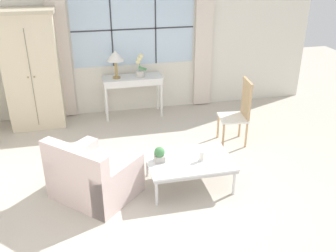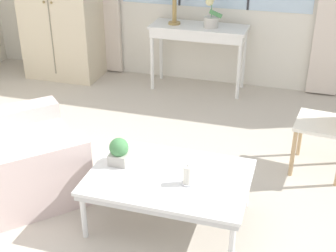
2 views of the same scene
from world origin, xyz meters
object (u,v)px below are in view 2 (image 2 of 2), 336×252
object	(u,v)px
armchair_upholstered	(18,160)
potted_plant_small	(119,151)
potted_orchid	(212,12)
coffee_table	(169,180)
console_table	(199,34)
pillar_candle	(188,176)

from	to	relation	value
armchair_upholstered	potted_plant_small	xyz separation A→B (m)	(0.88, 0.00, 0.22)
potted_orchid	armchair_upholstered	world-z (taller)	potted_orchid
coffee_table	console_table	bearing A→B (deg)	98.88
armchair_upholstered	coffee_table	world-z (taller)	armchair_upholstered
potted_orchid	console_table	bearing A→B (deg)	170.94
console_table	armchair_upholstered	world-z (taller)	armchair_upholstered
console_table	coffee_table	xyz separation A→B (m)	(0.40, -2.56, -0.33)
console_table	pillar_candle	bearing A→B (deg)	-78.16
potted_orchid	potted_plant_small	bearing A→B (deg)	-93.35
armchair_upholstered	pillar_candle	size ratio (longest dim) A/B	8.38
armchair_upholstered	pillar_candle	xyz separation A→B (m)	(1.43, -0.11, 0.19)
coffee_table	pillar_candle	bearing A→B (deg)	-23.80
console_table	potted_plant_small	bearing A→B (deg)	-89.97
pillar_candle	armchair_upholstered	bearing A→B (deg)	175.50
console_table	armchair_upholstered	size ratio (longest dim) A/B	0.88
potted_orchid	armchair_upholstered	distance (m)	2.78
coffee_table	pillar_candle	size ratio (longest dim) A/B	7.46
console_table	pillar_candle	distance (m)	2.70
console_table	potted_plant_small	world-z (taller)	console_table
pillar_candle	potted_orchid	bearing A→B (deg)	98.82
console_table	coffee_table	world-z (taller)	console_table
coffee_table	pillar_candle	world-z (taller)	pillar_candle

